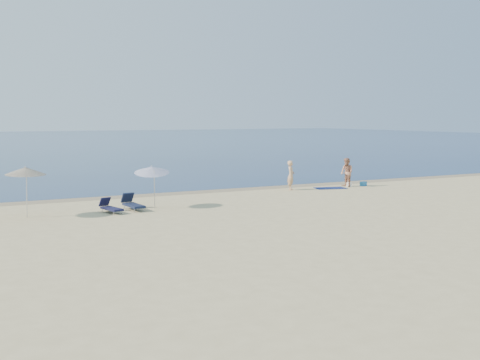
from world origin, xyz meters
The scene contains 11 objects.
sea centered at (0.00, 100.00, 0.00)m, with size 240.00×160.00×0.01m, color #0B1F45.
wet_sand_strip centered at (0.00, 19.40, 0.00)m, with size 240.00×1.60×0.00m, color #847254.
person_left centered at (2.47, 17.65, 0.92)m, with size 0.67×0.44×1.85m, color tan.
person_right centered at (6.65, 17.42, 0.95)m, with size 0.92×0.72×1.90m, color #AF765C.
beach_towel centered at (5.16, 17.16, 0.02)m, with size 1.96×1.09×0.03m, color #0F1B4E.
white_bag centered at (6.89, 17.45, 0.13)m, with size 0.31×0.27×0.27m, color white.
blue_cooler centered at (7.94, 17.30, 0.14)m, with size 0.40×0.29×0.29m, color #206EB1.
umbrella_near centered at (-7.74, 14.54, 1.94)m, with size 2.27×2.29×2.30m.
umbrella_far centered at (-13.77, 14.51, 2.13)m, with size 2.31×2.32×2.41m.
lounger_left centered at (-10.02, 14.02, 0.25)m, with size 0.86×1.65×0.70m.
lounger_right centered at (-8.81, 14.40, 0.29)m, with size 0.75×1.85×0.80m.
Camera 1 is at (-17.65, -14.14, 4.60)m, focal length 45.00 mm.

